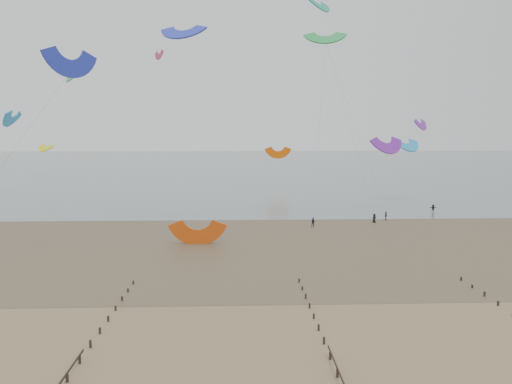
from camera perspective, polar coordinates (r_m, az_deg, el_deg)
ground at (r=43.97m, az=1.57°, el=-15.04°), size 500.00×500.00×0.00m
sea_and_shore at (r=76.86m, az=-3.12°, el=-5.34°), size 500.00×665.00×0.03m
kitesurfers at (r=97.93m, az=16.24°, el=-2.45°), size 158.71×15.44×1.62m
grounded_kite at (r=73.76m, az=-6.67°, el=-5.92°), size 7.09×5.56×3.87m
kites_airborne at (r=128.80m, az=-8.30°, el=8.35°), size 241.84×127.33×41.09m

